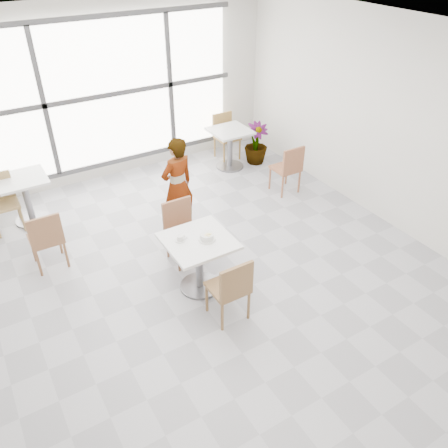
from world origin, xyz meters
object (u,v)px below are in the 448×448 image
person (178,186)px  bg_chair_left_far (2,198)px  main_table (199,255)px  bg_chair_right_near (289,167)px  bg_table_right (230,143)px  bg_table_left (26,193)px  chair_far (181,227)px  bg_chair_left_near (46,237)px  coffee_cup (180,238)px  bg_chair_right_far (225,133)px  plant_right (256,143)px  oatmeal_bowl (207,237)px  chair_near (231,287)px

person → bg_chair_left_far: person is taller
main_table → bg_chair_right_near: bearing=29.2°
bg_table_right → bg_table_left: bearing=179.8°
chair_far → bg_chair_left_near: bearing=156.9°
coffee_cup → bg_chair_left_far: 3.15m
bg_chair_left_far → bg_table_right: bearing=-0.3°
coffee_cup → bg_chair_left_far: bg_chair_left_far is taller
main_table → bg_chair_left_far: bearing=124.1°
bg_chair_right_far → person: bearing=-136.1°
main_table → chair_far: 0.70m
coffee_cup → plant_right: bearing=41.7°
oatmeal_bowl → bg_chair_right_far: bearing=55.7°
coffee_cup → bg_chair_right_near: bearing=25.7°
oatmeal_bowl → bg_chair_left_far: 3.43m
main_table → bg_chair_right_near: (2.46, 1.37, -0.02)m
person → bg_chair_right_near: 2.09m
person → bg_table_right: bearing=-154.1°
bg_chair_left_near → bg_chair_right_near: 3.98m
plant_right → chair_far: bearing=-142.8°
chair_far → chair_near: bearing=-92.1°
person → plant_right: bearing=-162.9°
bg_table_right → bg_chair_right_far: size_ratio=0.86×
bg_chair_left_near → plant_right: size_ratio=1.10×
bg_chair_right_far → bg_chair_right_near: bearing=-84.6°
chair_near → bg_table_left: 3.77m
chair_near → main_table: bearing=-86.2°
chair_far → bg_chair_left_far: same height
oatmeal_bowl → bg_chair_right_near: 2.78m
chair_near → bg_chair_right_near: size_ratio=1.00×
bg_chair_left_near → bg_chair_left_far: size_ratio=1.00×
bg_chair_right_near → bg_chair_left_near: bearing=-0.1°
oatmeal_bowl → bg_table_left: oatmeal_bowl is taller
bg_chair_left_far → person: bearing=-32.3°
coffee_cup → bg_chair_left_near: size_ratio=0.18×
bg_table_left → chair_near: bearing=-65.4°
oatmeal_bowl → person: bearing=78.4°
bg_table_left → bg_chair_left_far: bearing=178.5°
chair_far → oatmeal_bowl: size_ratio=4.14×
oatmeal_bowl → bg_table_right: 3.46m
chair_near → plant_right: (2.61, 3.32, -0.10)m
main_table → bg_table_left: (-1.52, 2.74, -0.04)m
main_table → person: 1.40m
bg_chair_right_far → bg_table_right: bearing=-110.0°
plant_right → bg_table_right: bearing=170.4°
plant_right → person: bearing=-150.3°
chair_far → coffee_cup: bearing=-116.0°
chair_near → oatmeal_bowl: 0.70m
plant_right → oatmeal_bowl: bearing=-133.7°
bg_chair_right_near → chair_far: bearing=16.2°
main_table → bg_table_right: 3.46m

